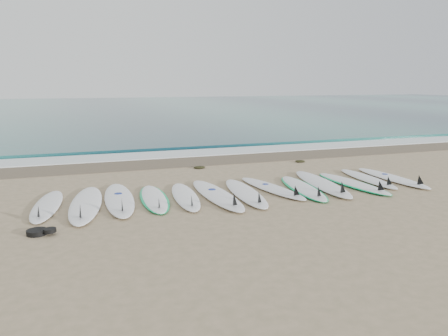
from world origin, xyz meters
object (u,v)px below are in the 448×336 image
object	(u,v)px
surfboard_12	(393,178)
surfboard_6	(246,193)
leash_coil	(40,232)
surfboard_0	(47,206)

from	to	relation	value
surfboard_12	surfboard_6	bearing A→B (deg)	-177.20
surfboard_12	leash_coil	bearing A→B (deg)	-170.20
surfboard_6	leash_coil	bearing A→B (deg)	-158.19
surfboard_6	surfboard_12	world-z (taller)	surfboard_6
surfboard_6	leash_coil	size ratio (longest dim) A/B	5.82
surfboard_6	leash_coil	distance (m)	4.21
leash_coil	surfboard_12	bearing A→B (deg)	9.54
surfboard_0	surfboard_12	distance (m)	8.04
surfboard_0	surfboard_6	xyz separation A→B (m)	(4.01, -0.37, 0.01)
surfboard_0	surfboard_6	size ratio (longest dim) A/B	0.90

